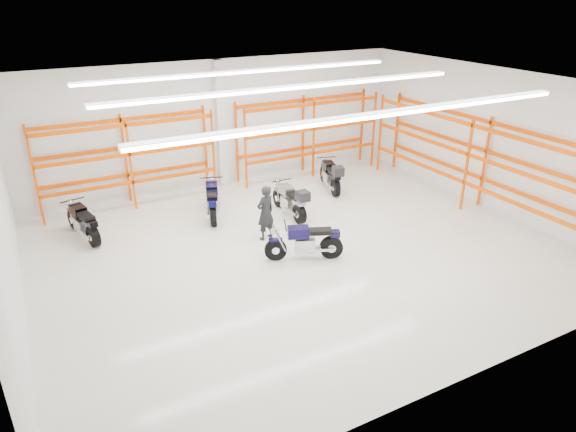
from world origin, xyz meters
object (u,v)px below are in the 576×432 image
motorcycle_back_c (291,201)px  structural_column (221,125)px  standing_man (266,213)px  motorcycle_main (307,242)px  motorcycle_back_d (331,176)px  motorcycle_back_a (83,223)px  motorcycle_back_b (212,201)px

motorcycle_back_c → structural_column: bearing=102.4°
standing_man → structural_column: size_ratio=0.36×
motorcycle_main → structural_column: bearing=89.0°
motorcycle_back_d → standing_man: size_ratio=1.35×
motorcycle_main → standing_man: (-0.45, 1.62, 0.33)m
motorcycle_back_c → structural_column: size_ratio=0.49×
structural_column → motorcycle_main: bearing=-91.0°
motorcycle_back_a → motorcycle_back_c: (6.05, -1.44, 0.05)m
motorcycle_back_a → motorcycle_back_c: motorcycle_back_c is taller
motorcycle_main → motorcycle_back_c: size_ratio=0.92×
motorcycle_main → motorcycle_back_d: bearing=50.6°
motorcycle_back_a → standing_man: 5.28m
motorcycle_back_c → structural_column: 4.19m
motorcycle_back_b → structural_column: size_ratio=0.48×
motorcycle_back_c → structural_column: (-0.82, 3.73, 1.71)m
motorcycle_back_d → structural_column: (-3.19, 2.36, 1.70)m
motorcycle_back_c → motorcycle_main: bearing=-109.5°
motorcycle_back_c → motorcycle_back_d: motorcycle_back_d is taller
motorcycle_back_b → motorcycle_back_c: bearing=-28.8°
motorcycle_back_c → standing_man: (-1.39, -1.03, 0.28)m
motorcycle_main → motorcycle_back_a: 6.54m
motorcycle_back_a → motorcycle_back_d: (8.41, -0.07, 0.06)m
motorcycle_back_a → standing_man: (4.65, -2.47, 0.33)m
motorcycle_back_a → motorcycle_back_b: size_ratio=0.97×
motorcycle_main → motorcycle_back_b: bearing=108.0°
motorcycle_back_a → motorcycle_back_c: size_ratio=0.97×
motorcycle_main → standing_man: bearing=105.6°
motorcycle_back_c → standing_man: size_ratio=1.33×
motorcycle_main → structural_column: (0.12, 6.38, 1.76)m
standing_man → motorcycle_back_d: bearing=-162.2°
motorcycle_main → motorcycle_back_c: motorcycle_back_c is taller
motorcycle_back_d → structural_column: bearing=143.6°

